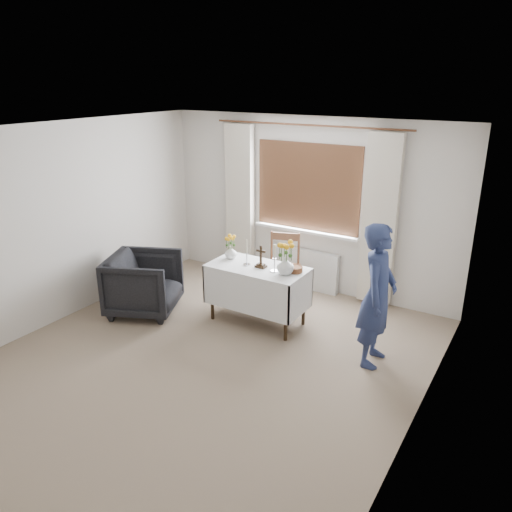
{
  "coord_description": "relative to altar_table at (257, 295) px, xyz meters",
  "views": [
    {
      "loc": [
        3.0,
        -3.85,
        3.0
      ],
      "look_at": [
        0.1,
        0.91,
        0.98
      ],
      "focal_mm": 35.0,
      "sensor_mm": 36.0,
      "label": 1
    }
  ],
  "objects": [
    {
      "name": "ground",
      "position": [
        0.0,
        -1.11,
        -0.38
      ],
      "size": [
        5.0,
        5.0,
        0.0
      ],
      "primitive_type": "plane",
      "color": "#7D6956",
      "rests_on": "ground"
    },
    {
      "name": "altar_table",
      "position": [
        0.0,
        0.0,
        0.0
      ],
      "size": [
        1.24,
        0.64,
        0.76
      ],
      "primitive_type": "cube",
      "color": "silver",
      "rests_on": "ground"
    },
    {
      "name": "wooden_chair",
      "position": [
        -0.02,
        0.7,
        0.1
      ],
      "size": [
        0.56,
        0.56,
        0.97
      ],
      "primitive_type": null,
      "rotation": [
        0.0,
        0.0,
        0.31
      ],
      "color": "#562C1D",
      "rests_on": "ground"
    },
    {
      "name": "armchair",
      "position": [
        -1.45,
        -0.52,
        0.02
      ],
      "size": [
        1.16,
        1.15,
        0.81
      ],
      "primitive_type": "imported",
      "rotation": [
        0.0,
        0.0,
        1.99
      ],
      "color": "black",
      "rests_on": "ground"
    },
    {
      "name": "person",
      "position": [
        1.58,
        -0.14,
        0.42
      ],
      "size": [
        0.43,
        0.61,
        1.59
      ],
      "primitive_type": "imported",
      "rotation": [
        0.0,
        0.0,
        1.65
      ],
      "color": "navy",
      "rests_on": "ground"
    },
    {
      "name": "radiator",
      "position": [
        0.0,
        1.31,
        -0.08
      ],
      "size": [
        1.1,
        0.1,
        0.6
      ],
      "primitive_type": "cube",
      "color": "silver",
      "rests_on": "ground"
    },
    {
      "name": "wooden_cross",
      "position": [
        0.05,
        0.0,
        0.52
      ],
      "size": [
        0.14,
        0.1,
        0.29
      ],
      "primitive_type": null,
      "rotation": [
        0.0,
        0.0,
        -0.01
      ],
      "color": "black",
      "rests_on": "altar_table"
    },
    {
      "name": "candlestick_left",
      "position": [
        -0.15,
        -0.02,
        0.55
      ],
      "size": [
        0.1,
        0.1,
        0.33
      ],
      "primitive_type": null,
      "rotation": [
        0.0,
        0.0,
        0.01
      ],
      "color": "silver",
      "rests_on": "altar_table"
    },
    {
      "name": "candlestick_right",
      "position": [
        0.26,
        -0.03,
        0.55
      ],
      "size": [
        0.13,
        0.13,
        0.35
      ],
      "primitive_type": null,
      "rotation": [
        0.0,
        0.0,
        -0.34
      ],
      "color": "silver",
      "rests_on": "altar_table"
    },
    {
      "name": "flower_vase_left",
      "position": [
        -0.45,
        0.08,
        0.46
      ],
      "size": [
        0.16,
        0.16,
        0.17
      ],
      "primitive_type": "imported",
      "rotation": [
        0.0,
        0.0,
        0.01
      ],
      "color": "silver",
      "rests_on": "altar_table"
    },
    {
      "name": "flower_vase_right",
      "position": [
        0.41,
        -0.04,
        0.49
      ],
      "size": [
        0.23,
        0.23,
        0.22
      ],
      "primitive_type": "imported",
      "rotation": [
        0.0,
        0.0,
        -0.11
      ],
      "color": "silver",
      "rests_on": "altar_table"
    },
    {
      "name": "wicker_basket",
      "position": [
        0.48,
        0.09,
        0.42
      ],
      "size": [
        0.21,
        0.21,
        0.07
      ],
      "primitive_type": "cylinder",
      "rotation": [
        0.0,
        0.0,
        -0.19
      ],
      "color": "brown",
      "rests_on": "altar_table"
    }
  ]
}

